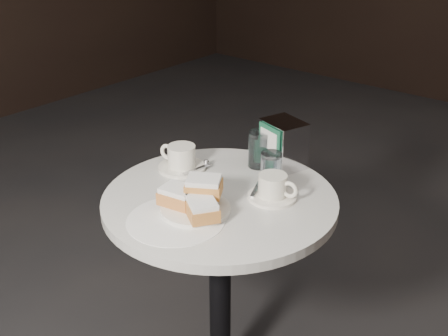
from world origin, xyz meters
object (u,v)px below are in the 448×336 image
(water_glass_left, at_px, (260,150))
(napkin_dispenser, at_px, (283,144))
(cafe_table, at_px, (220,252))
(coffee_cup_left, at_px, (181,159))
(water_glass_right, at_px, (271,169))
(beignet_plate, at_px, (195,201))
(coffee_cup_right, at_px, (273,188))

(water_glass_left, height_order, napkin_dispenser, napkin_dispenser)
(cafe_table, relative_size, coffee_cup_left, 4.30)
(napkin_dispenser, bearing_deg, water_glass_right, -52.38)
(beignet_plate, height_order, coffee_cup_right, beignet_plate)
(water_glass_right, bearing_deg, coffee_cup_right, -50.27)
(coffee_cup_right, height_order, water_glass_right, water_glass_right)
(cafe_table, distance_m, napkin_dispenser, 0.40)
(cafe_table, height_order, napkin_dispenser, napkin_dispenser)
(beignet_plate, bearing_deg, water_glass_right, 76.94)
(cafe_table, height_order, beignet_plate, beignet_plate)
(water_glass_right, xyz_separation_m, napkin_dispenser, (-0.05, 0.13, 0.03))
(cafe_table, bearing_deg, coffee_cup_right, 35.16)
(cafe_table, relative_size, coffee_cup_right, 4.56)
(beignet_plate, bearing_deg, water_glass_left, 96.43)
(cafe_table, xyz_separation_m, water_glass_right, (0.07, 0.16, 0.25))
(coffee_cup_left, distance_m, water_glass_right, 0.30)
(water_glass_right, bearing_deg, coffee_cup_left, -161.34)
(water_glass_left, bearing_deg, cafe_table, -82.09)
(coffee_cup_left, xyz_separation_m, water_glass_left, (0.18, 0.18, 0.02))
(water_glass_right, height_order, napkin_dispenser, napkin_dispenser)
(cafe_table, distance_m, water_glass_left, 0.35)
(coffee_cup_left, height_order, coffee_cup_right, coffee_cup_left)
(cafe_table, bearing_deg, water_glass_right, 66.19)
(beignet_plate, relative_size, water_glass_left, 1.89)
(coffee_cup_right, distance_m, napkin_dispenser, 0.23)
(beignet_plate, bearing_deg, cafe_table, 93.30)
(water_glass_left, bearing_deg, coffee_cup_right, -43.14)
(cafe_table, height_order, water_glass_left, water_glass_left)
(water_glass_right, bearing_deg, napkin_dispenser, 109.88)
(beignet_plate, xyz_separation_m, coffee_cup_right, (0.12, 0.21, -0.00))
(coffee_cup_left, bearing_deg, beignet_plate, -45.90)
(coffee_cup_left, xyz_separation_m, napkin_dispenser, (0.24, 0.23, 0.04))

